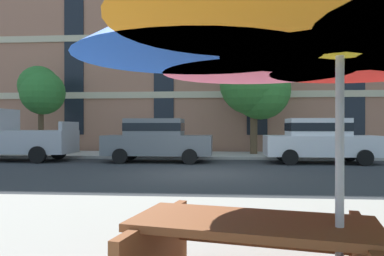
{
  "coord_description": "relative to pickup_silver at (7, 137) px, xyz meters",
  "views": [
    {
      "loc": [
        0.68,
        -11.7,
        1.47
      ],
      "look_at": [
        -0.52,
        3.2,
        1.4
      ],
      "focal_mm": 35.48,
      "sensor_mm": 36.0,
      "label": 1
    }
  ],
  "objects": [
    {
      "name": "sedan_white",
      "position": [
        12.97,
        -0.0,
        -0.08
      ],
      "size": [
        4.4,
        1.98,
        1.78
      ],
      "color": "silver",
      "rests_on": "ground"
    },
    {
      "name": "street_tree_left",
      "position": [
        0.08,
        2.85,
        2.25
      ],
      "size": [
        2.38,
        2.24,
        4.49
      ],
      "color": "brown",
      "rests_on": "ground"
    },
    {
      "name": "patio_umbrella",
      "position": [
        9.93,
        -12.7,
        1.2
      ],
      "size": [
        3.74,
        3.47,
        2.56
      ],
      "color": "silver",
      "rests_on": "ground"
    },
    {
      "name": "pickup_silver",
      "position": [
        0.0,
        0.0,
        0.0
      ],
      "size": [
        5.1,
        2.12,
        2.2
      ],
      "color": "#A8AAB2",
      "rests_on": "ground"
    },
    {
      "name": "sidewalk_far",
      "position": [
        8.44,
        3.1,
        -0.97
      ],
      "size": [
        56.0,
        3.6,
        0.12
      ],
      "primitive_type": "cube",
      "color": "#B2ADA3",
      "rests_on": "ground"
    },
    {
      "name": "street_tree_middle",
      "position": [
        10.74,
        3.25,
        2.47
      ],
      "size": [
        3.46,
        3.11,
        5.1
      ],
      "color": "brown",
      "rests_on": "ground"
    },
    {
      "name": "sedan_gray",
      "position": [
        6.43,
        -0.0,
        -0.08
      ],
      "size": [
        4.4,
        1.98,
        1.78
      ],
      "color": "slate",
      "rests_on": "ground"
    },
    {
      "name": "ground_plane",
      "position": [
        8.44,
        -3.7,
        -1.03
      ],
      "size": [
        120.0,
        120.0,
        0.0
      ],
      "primitive_type": "plane",
      "color": "#2D3033"
    },
    {
      "name": "apartment_building",
      "position": [
        8.44,
        11.29,
        6.97
      ],
      "size": [
        40.71,
        12.08,
        16.0
      ],
      "color": "#A87056",
      "rests_on": "ground"
    }
  ]
}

